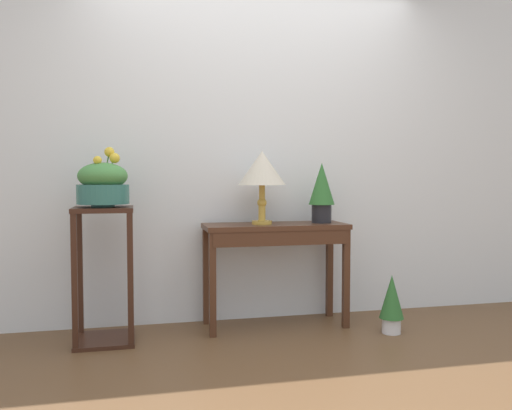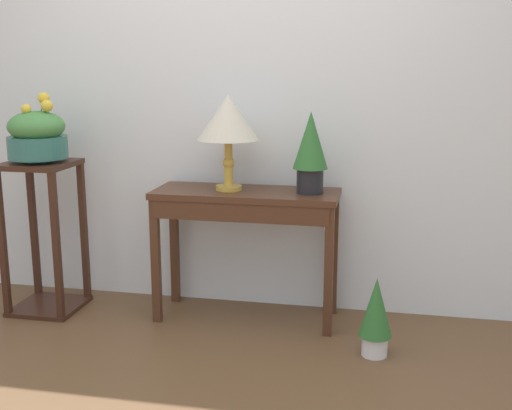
{
  "view_description": "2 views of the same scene",
  "coord_description": "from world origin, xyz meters",
  "px_view_note": "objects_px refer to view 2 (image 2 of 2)",
  "views": [
    {
      "loc": [
        -0.89,
        -2.55,
        1.08
      ],
      "look_at": [
        -0.04,
        1.11,
        0.88
      ],
      "focal_mm": 36.5,
      "sensor_mm": 36.0,
      "label": 1
    },
    {
      "loc": [
        0.84,
        -2.34,
        1.44
      ],
      "look_at": [
        0.16,
        0.99,
        0.68
      ],
      "focal_mm": 45.02,
      "sensor_mm": 36.0,
      "label": 2
    }
  ],
  "objects_px": {
    "console_table": "(245,213)",
    "planter_bowl_wide": "(37,135)",
    "potted_plant_on_console": "(311,149)",
    "pedestal_stand_left": "(45,237)",
    "potted_plant_floor": "(376,314)",
    "table_lamp": "(228,120)"
  },
  "relations": [
    {
      "from": "console_table",
      "to": "planter_bowl_wide",
      "type": "distance_m",
      "value": 1.25
    },
    {
      "from": "potted_plant_on_console",
      "to": "pedestal_stand_left",
      "type": "bearing_deg",
      "value": -175.89
    },
    {
      "from": "console_table",
      "to": "potted_plant_floor",
      "type": "bearing_deg",
      "value": -24.7
    },
    {
      "from": "potted_plant_on_console",
      "to": "potted_plant_floor",
      "type": "xyz_separation_m",
      "value": [
        0.38,
        -0.36,
        -0.76
      ]
    },
    {
      "from": "console_table",
      "to": "table_lamp",
      "type": "xyz_separation_m",
      "value": [
        -0.1,
        0.02,
        0.51
      ]
    },
    {
      "from": "potted_plant_floor",
      "to": "console_table",
      "type": "bearing_deg",
      "value": 155.3
    },
    {
      "from": "table_lamp",
      "to": "pedestal_stand_left",
      "type": "xyz_separation_m",
      "value": [
        -1.08,
        -0.11,
        -0.69
      ]
    },
    {
      "from": "console_table",
      "to": "potted_plant_floor",
      "type": "relative_size",
      "value": 2.5
    },
    {
      "from": "table_lamp",
      "to": "potted_plant_floor",
      "type": "height_order",
      "value": "table_lamp"
    },
    {
      "from": "potted_plant_on_console",
      "to": "pedestal_stand_left",
      "type": "xyz_separation_m",
      "value": [
        -1.53,
        -0.11,
        -0.54
      ]
    },
    {
      "from": "planter_bowl_wide",
      "to": "pedestal_stand_left",
      "type": "bearing_deg",
      "value": 178.45
    },
    {
      "from": "console_table",
      "to": "planter_bowl_wide",
      "type": "relative_size",
      "value": 2.64
    },
    {
      "from": "pedestal_stand_left",
      "to": "potted_plant_floor",
      "type": "bearing_deg",
      "value": -7.51
    },
    {
      "from": "potted_plant_on_console",
      "to": "potted_plant_floor",
      "type": "height_order",
      "value": "potted_plant_on_console"
    },
    {
      "from": "console_table",
      "to": "potted_plant_floor",
      "type": "xyz_separation_m",
      "value": [
        0.73,
        -0.34,
        -0.4
      ]
    },
    {
      "from": "potted_plant_floor",
      "to": "potted_plant_on_console",
      "type": "bearing_deg",
      "value": 136.43
    },
    {
      "from": "potted_plant_floor",
      "to": "planter_bowl_wide",
      "type": "bearing_deg",
      "value": 172.49
    },
    {
      "from": "console_table",
      "to": "table_lamp",
      "type": "bearing_deg",
      "value": 167.24
    },
    {
      "from": "pedestal_stand_left",
      "to": "planter_bowl_wide",
      "type": "distance_m",
      "value": 0.59
    },
    {
      "from": "table_lamp",
      "to": "pedestal_stand_left",
      "type": "bearing_deg",
      "value": -174.34
    },
    {
      "from": "table_lamp",
      "to": "potted_plant_on_console",
      "type": "distance_m",
      "value": 0.47
    },
    {
      "from": "table_lamp",
      "to": "pedestal_stand_left",
      "type": "distance_m",
      "value": 1.29
    }
  ]
}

